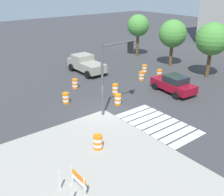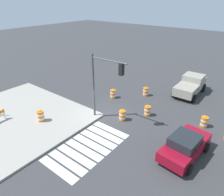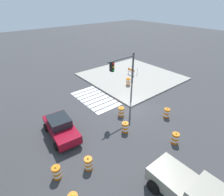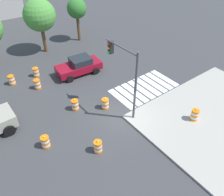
# 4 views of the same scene
# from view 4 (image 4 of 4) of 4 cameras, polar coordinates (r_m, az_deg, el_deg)

# --- Properties ---
(ground_plane) EXTENTS (120.00, 120.00, 0.00)m
(ground_plane) POSITION_cam_4_polar(r_m,az_deg,el_deg) (18.12, 2.48, -4.73)
(ground_plane) COLOR #38383A
(crosswalk_stripes) EXTENTS (5.85, 3.20, 0.02)m
(crosswalk_stripes) POSITION_cam_4_polar(r_m,az_deg,el_deg) (21.26, 7.84, 2.46)
(crosswalk_stripes) COLOR silver
(crosswalk_stripes) RESTS_ON ground
(sports_car) EXTENTS (4.46, 2.45, 1.63)m
(sports_car) POSITION_cam_4_polar(r_m,az_deg,el_deg) (22.91, -8.00, 7.77)
(sports_car) COLOR maroon
(sports_car) RESTS_ON ground
(traffic_barrel_near_corner) EXTENTS (0.56, 0.56, 1.02)m
(traffic_barrel_near_corner) POSITION_cam_4_polar(r_m,az_deg,el_deg) (16.41, -15.92, -10.24)
(traffic_barrel_near_corner) COLOR orange
(traffic_barrel_near_corner) RESTS_ON ground
(traffic_barrel_crosswalk_end) EXTENTS (0.56, 0.56, 1.02)m
(traffic_barrel_crosswalk_end) POSITION_cam_4_polar(r_m,az_deg,el_deg) (15.58, -3.45, -11.73)
(traffic_barrel_crosswalk_end) COLOR orange
(traffic_barrel_crosswalk_end) RESTS_ON ground
(traffic_barrel_median_near) EXTENTS (0.56, 0.56, 1.02)m
(traffic_barrel_median_near) POSITION_cam_4_polar(r_m,az_deg,el_deg) (23.55, -18.03, 6.01)
(traffic_barrel_median_near) COLOR orange
(traffic_barrel_median_near) RESTS_ON ground
(traffic_barrel_median_far) EXTENTS (0.56, 0.56, 1.02)m
(traffic_barrel_median_far) POSITION_cam_4_polar(r_m,az_deg,el_deg) (18.64, -1.67, -1.38)
(traffic_barrel_median_far) COLOR orange
(traffic_barrel_median_far) RESTS_ON ground
(traffic_barrel_far_curb) EXTENTS (0.56, 0.56, 1.02)m
(traffic_barrel_far_curb) POSITION_cam_4_polar(r_m,az_deg,el_deg) (23.16, -23.26, 4.04)
(traffic_barrel_far_curb) COLOR orange
(traffic_barrel_far_curb) RESTS_ON ground
(traffic_barrel_lane_center) EXTENTS (0.56, 0.56, 1.02)m
(traffic_barrel_lane_center) POSITION_cam_4_polar(r_m,az_deg,el_deg) (18.75, -9.00, -1.65)
(traffic_barrel_lane_center) COLOR orange
(traffic_barrel_lane_center) RESTS_ON ground
(traffic_barrel_opposite_curb) EXTENTS (0.56, 0.56, 1.02)m
(traffic_barrel_opposite_curb) POSITION_cam_4_polar(r_m,az_deg,el_deg) (21.81, -17.73, 3.26)
(traffic_barrel_opposite_curb) COLOR orange
(traffic_barrel_opposite_curb) RESTS_ON ground
(traffic_barrel_on_sidewalk) EXTENTS (0.56, 0.56, 1.02)m
(traffic_barrel_on_sidewalk) POSITION_cam_4_polar(r_m,az_deg,el_deg) (18.48, 19.49, -3.87)
(traffic_barrel_on_sidewalk) COLOR orange
(traffic_barrel_on_sidewalk) RESTS_ON sidewalk_corner
(traffic_light_pole) EXTENTS (0.48, 3.29, 5.50)m
(traffic_light_pole) POSITION_cam_4_polar(r_m,az_deg,el_deg) (16.34, 3.17, 7.14)
(traffic_light_pole) COLOR #4C4C51
(traffic_light_pole) RESTS_ON sidewalk_corner
(street_tree_streetside_near) EXTENTS (2.24, 2.24, 4.94)m
(street_tree_streetside_near) POSITION_cam_4_polar(r_m,az_deg,el_deg) (28.69, -8.57, 20.62)
(street_tree_streetside_near) COLOR brown
(street_tree_streetside_near) RESTS_ON ground
(street_tree_streetside_far) EXTENTS (3.33, 3.33, 5.75)m
(street_tree_streetside_far) POSITION_cam_4_polar(r_m,az_deg,el_deg) (26.60, -17.25, 18.66)
(street_tree_streetside_far) COLOR brown
(street_tree_streetside_far) RESTS_ON ground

